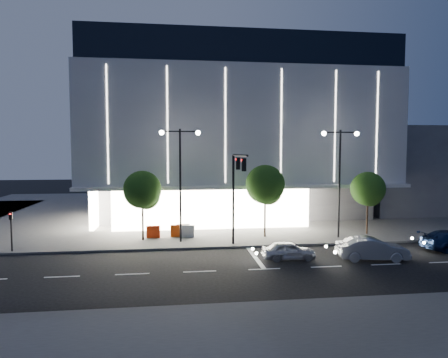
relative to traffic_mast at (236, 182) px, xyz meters
The scene contains 18 objects.
ground 6.12m from the traffic_mast, 106.66° to the right, with size 160.00×160.00×0.00m, color black.
sidewalk_museum 21.62m from the traffic_mast, 79.04° to the left, with size 70.00×40.00×0.15m, color #474747.
sidewalk_near 16.61m from the traffic_mast, 75.38° to the right, with size 70.00×10.00×0.15m, color #474747.
museum 19.54m from the traffic_mast, 84.04° to the left, with size 30.00×25.80×18.00m.
annex_building 32.43m from the traffic_mast, 39.57° to the left, with size 16.00×20.00×10.00m, color #4C4C51.
traffic_mast is the anchor object (origin of this frame).
street_lamp_west 4.89m from the traffic_mast, 146.35° to the left, with size 3.16×0.36×9.00m.
street_lamp_east 9.43m from the traffic_mast, 16.48° to the left, with size 3.16×0.36×9.00m.
ped_signal_far 16.35m from the traffic_mast, behind, with size 0.22×0.24×3.00m.
tree_left 7.95m from the traffic_mast, 152.16° to the left, with size 3.02×3.02×5.72m.
tree_mid 4.82m from the traffic_mast, 50.58° to the left, with size 3.25×3.25×6.15m.
tree_right 12.63m from the traffic_mast, 17.02° to the left, with size 2.91×2.91×5.51m.
car_lead 6.15m from the traffic_mast, 43.26° to the right, with size 1.45×3.59×1.22m, color #B2B4BA.
car_second 10.31m from the traffic_mast, 23.41° to the right, with size 1.61×4.61×1.52m, color #BABDC3.
barrier_a 8.75m from the traffic_mast, 145.18° to the left, with size 1.10×0.25×1.00m, color red.
barrier_b 7.54m from the traffic_mast, 127.72° to the left, with size 1.10×0.25×1.00m, color white.
barrier_c 7.57m from the traffic_mast, 133.46° to the left, with size 1.10×0.25×1.00m, color #DC460C.
barrier_d 6.97m from the traffic_mast, 128.67° to the left, with size 1.10×0.25×1.00m, color #B9B9B9.
Camera 1 is at (-3.52, -25.18, 7.31)m, focal length 32.00 mm.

